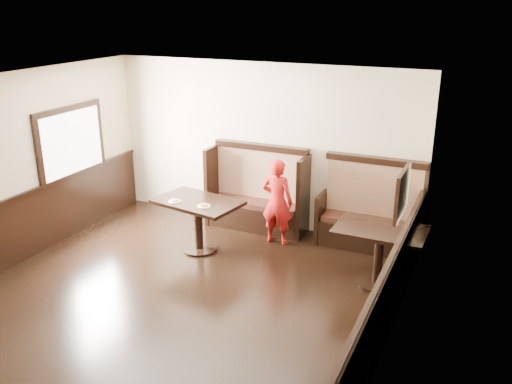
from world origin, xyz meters
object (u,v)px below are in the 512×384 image
Objects in this scene: booth_main at (258,198)px; table_neighbor at (380,243)px; table_main at (198,212)px; child at (277,202)px; booth_neighbor at (370,218)px.

booth_main reaches higher than table_neighbor.
table_neighbor reaches higher than table_main.
child is at bearing -40.89° from booth_main.
booth_neighbor is 1.36× the size of table_neighbor.
table_neighbor is at bearing -71.67° from booth_neighbor.
booth_neighbor is at bearing 36.79° from table_main.
booth_neighbor is 1.50m from child.
child reaches higher than table_neighbor.
table_main is (-0.46, -1.24, 0.11)m from booth_main.
booth_neighbor is 1.16× the size of table_main.
booth_main is 1.24× the size of child.
table_neighbor is 1.92m from child.
table_neighbor is at bearing 157.61° from child.
table_main is 1.17× the size of table_neighbor.
table_neighbor is (2.34, -1.17, 0.10)m from booth_main.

